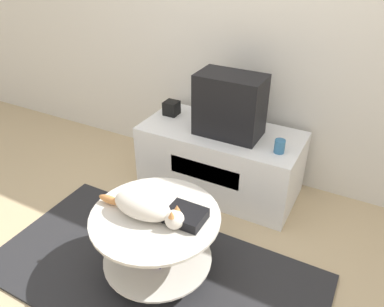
{
  "coord_description": "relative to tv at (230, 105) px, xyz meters",
  "views": [
    {
      "loc": [
        0.98,
        -1.32,
        1.88
      ],
      "look_at": [
        0.0,
        0.51,
        0.63
      ],
      "focal_mm": 35.0,
      "sensor_mm": 36.0,
      "label": 1
    }
  ],
  "objects": [
    {
      "name": "cat",
      "position": [
        -0.05,
        -1.05,
        -0.21
      ],
      "size": [
        0.57,
        0.18,
        0.15
      ],
      "rotation": [
        0.0,
        0.0,
        0.02
      ],
      "color": "silver",
      "rests_on": "coffee_table"
    },
    {
      "name": "mug",
      "position": [
        0.42,
        -0.09,
        -0.18
      ],
      "size": [
        0.07,
        0.07,
        0.1
      ],
      "color": "teal",
      "rests_on": "tv_stand"
    },
    {
      "name": "ground_plane",
      "position": [
        -0.04,
        -1.03,
        -0.77
      ],
      "size": [
        12.0,
        12.0,
        0.0
      ],
      "primitive_type": "plane",
      "color": "tan"
    },
    {
      "name": "tv",
      "position": [
        0.0,
        0.0,
        0.0
      ],
      "size": [
        0.49,
        0.29,
        0.46
      ],
      "color": "black",
      "rests_on": "tv_stand"
    },
    {
      "name": "dvd_box",
      "position": [
        0.16,
        -0.96,
        -0.26
      ],
      "size": [
        0.21,
        0.17,
        0.06
      ],
      "color": "black",
      "rests_on": "coffee_table"
    },
    {
      "name": "coffee_table",
      "position": [
        -0.01,
        -1.01,
        -0.45
      ],
      "size": [
        0.75,
        0.75,
        0.46
      ],
      "color": "#B2B2B7",
      "rests_on": "rug"
    },
    {
      "name": "wall_back",
      "position": [
        -0.04,
        0.4,
        0.53
      ],
      "size": [
        8.0,
        0.05,
        2.6
      ],
      "color": "silver",
      "rests_on": "ground_plane"
    },
    {
      "name": "rug",
      "position": [
        -0.04,
        -1.03,
        -0.76
      ],
      "size": [
        2.08,
        1.06,
        0.02
      ],
      "color": "#28282B",
      "rests_on": "ground_plane"
    },
    {
      "name": "speaker",
      "position": [
        -0.56,
        0.09,
        -0.18
      ],
      "size": [
        0.11,
        0.11,
        0.11
      ],
      "color": "black",
      "rests_on": "tv_stand"
    },
    {
      "name": "tv_stand",
      "position": [
        -0.07,
        0.02,
        -0.5
      ],
      "size": [
        1.25,
        0.59,
        0.54
      ],
      "color": "white",
      "rests_on": "ground_plane"
    }
  ]
}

